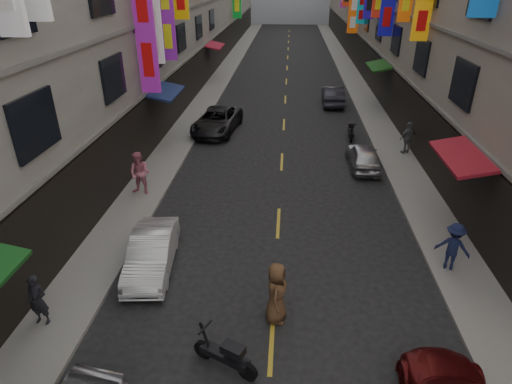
% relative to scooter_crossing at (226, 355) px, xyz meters
% --- Properties ---
extents(sidewalk_left, '(2.00, 90.00, 0.12)m').
position_rel_scooter_crossing_xyz_m(sidewalk_left, '(-4.93, 30.92, -0.38)').
color(sidewalk_left, slate).
rests_on(sidewalk_left, ground).
extents(sidewalk_right, '(2.00, 90.00, 0.12)m').
position_rel_scooter_crossing_xyz_m(sidewalk_right, '(7.07, 30.92, -0.38)').
color(sidewalk_right, slate).
rests_on(sidewalk_right, ground).
extents(street_awnings, '(13.99, 35.20, 0.41)m').
position_rel_scooter_crossing_xyz_m(street_awnings, '(-0.19, 14.92, 2.56)').
color(street_awnings, '#154F19').
rests_on(street_awnings, ground).
extents(lane_markings, '(0.12, 80.20, 0.01)m').
position_rel_scooter_crossing_xyz_m(lane_markings, '(1.07, 27.92, -0.44)').
color(lane_markings, gold).
rests_on(lane_markings, ground).
extents(scooter_crossing, '(1.67, 0.93, 1.14)m').
position_rel_scooter_crossing_xyz_m(scooter_crossing, '(0.00, 0.00, 0.00)').
color(scooter_crossing, black).
rests_on(scooter_crossing, ground).
extents(scooter_far_right, '(0.50, 1.80, 1.14)m').
position_rel_scooter_crossing_xyz_m(scooter_far_right, '(4.98, 16.68, 0.00)').
color(scooter_far_right, black).
rests_on(scooter_far_right, ground).
extents(car_left_mid, '(1.67, 3.82, 1.22)m').
position_rel_scooter_crossing_xyz_m(car_left_mid, '(-2.93, 3.78, 0.17)').
color(car_left_mid, silver).
rests_on(car_left_mid, ground).
extents(car_left_far, '(2.81, 5.12, 1.36)m').
position_rel_scooter_crossing_xyz_m(car_left_far, '(-2.93, 17.28, 0.24)').
color(car_left_far, black).
rests_on(car_left_far, ground).
extents(car_right_mid, '(1.43, 3.49, 1.18)m').
position_rel_scooter_crossing_xyz_m(car_right_mid, '(5.07, 12.53, 0.15)').
color(car_right_mid, '#B2B2B7').
rests_on(car_right_mid, ground).
extents(car_right_far, '(1.47, 4.08, 1.34)m').
position_rel_scooter_crossing_xyz_m(car_right_far, '(4.51, 23.81, 0.23)').
color(car_right_far, '#2B2A32').
rests_on(car_right_far, ground).
extents(pedestrian_lnear, '(0.59, 0.55, 1.53)m').
position_rel_scooter_crossing_xyz_m(pedestrian_lnear, '(-5.18, 1.05, 0.44)').
color(pedestrian_lnear, black).
rests_on(pedestrian_lnear, sidewalk_left).
extents(pedestrian_lfar, '(1.00, 0.76, 1.87)m').
position_rel_scooter_crossing_xyz_m(pedestrian_lfar, '(-4.86, 8.75, 0.61)').
color(pedestrian_lfar, '#D16F87').
rests_on(pedestrian_lfar, sidewalk_left).
extents(pedestrian_rnear, '(1.18, 0.94, 1.63)m').
position_rel_scooter_crossing_xyz_m(pedestrian_rnear, '(6.65, 4.38, 0.49)').
color(pedestrian_rnear, '#151A3A').
rests_on(pedestrian_rnear, sidewalk_right).
extents(pedestrian_rfar, '(1.14, 0.95, 1.70)m').
position_rel_scooter_crossing_xyz_m(pedestrian_rfar, '(7.57, 14.31, 0.53)').
color(pedestrian_rfar, slate).
rests_on(pedestrian_rfar, sidewalk_right).
extents(pedestrian_crossing, '(0.70, 0.96, 1.85)m').
position_rel_scooter_crossing_xyz_m(pedestrian_crossing, '(1.15, 1.77, 0.48)').
color(pedestrian_crossing, '#543821').
rests_on(pedestrian_crossing, ground).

